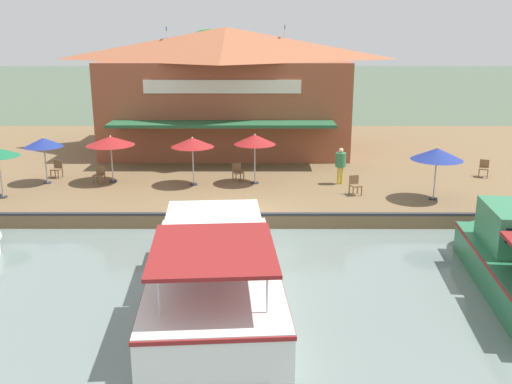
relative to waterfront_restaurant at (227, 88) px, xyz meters
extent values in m
plane|color=#4C5B47|center=(13.65, 1.15, -4.26)|extent=(220.00, 220.00, 0.00)
cube|color=brown|center=(2.65, 1.15, -3.96)|extent=(22.00, 56.00, 0.60)
cube|color=#2D2D33|center=(13.55, 1.15, -3.61)|extent=(0.20, 50.40, 0.10)
cube|color=brown|center=(-0.02, 0.00, -0.99)|extent=(8.92, 13.84, 5.35)
pyramid|color=#9E5638|center=(-0.02, 0.00, 2.61)|extent=(9.36, 14.53, 1.85)
cube|color=#235633|center=(5.34, 0.00, -1.36)|extent=(1.80, 11.76, 0.16)
cube|color=silver|center=(4.48, 0.00, 0.48)|extent=(0.08, 8.30, 0.70)
cylinder|color=silver|center=(-0.02, 3.46, 2.68)|extent=(0.06, 0.06, 1.98)
cube|color=#2D5193|center=(0.16, 3.46, 3.52)|extent=(0.36, 0.03, 0.24)
cylinder|color=silver|center=(-0.02, -3.46, 2.63)|extent=(0.06, 0.06, 1.89)
cube|color=#2D5193|center=(0.16, -3.46, 3.42)|extent=(0.36, 0.03, 0.24)
cylinder|color=#B7B7B7|center=(8.65, -8.12, -2.65)|extent=(0.06, 0.06, 2.03)
cylinder|color=#2D2D33|center=(8.65, -8.12, -3.63)|extent=(0.36, 0.36, 0.06)
cone|color=navy|center=(8.65, -8.12, -1.70)|extent=(1.79, 1.79, 0.43)
cone|color=yellow|center=(8.65, -8.12, -1.68)|extent=(1.11, 1.11, 0.34)
sphere|color=yellow|center=(8.65, -8.12, -1.48)|extent=(0.08, 0.08, 0.08)
cylinder|color=#B7B7B7|center=(11.32, 9.40, -2.63)|extent=(0.06, 0.06, 2.07)
cylinder|color=#2D2D33|center=(11.32, 9.40, -3.63)|extent=(0.36, 0.36, 0.06)
cone|color=navy|center=(11.32, 9.40, -1.67)|extent=(2.17, 2.17, 0.50)
cone|color=yellow|center=(11.32, 9.40, -1.65)|extent=(1.35, 1.35, 0.40)
sphere|color=yellow|center=(11.32, 9.40, -1.42)|extent=(0.08, 0.08, 0.08)
cylinder|color=#B7B7B7|center=(8.67, 1.73, -2.57)|extent=(0.06, 0.06, 2.18)
cylinder|color=#2D2D33|center=(8.67, 1.73, -3.63)|extent=(0.36, 0.36, 0.06)
cone|color=maroon|center=(8.67, 1.73, -1.55)|extent=(1.95, 1.95, 0.46)
cone|color=white|center=(8.67, 1.73, -1.53)|extent=(1.21, 1.21, 0.36)
sphere|color=white|center=(8.67, 1.73, -1.32)|extent=(0.08, 0.08, 0.08)
cylinder|color=#B7B7B7|center=(11.07, -9.19, -2.63)|extent=(0.06, 0.06, 2.06)
cylinder|color=#2D2D33|center=(11.07, -9.19, -3.63)|extent=(0.36, 0.36, 0.06)
cylinder|color=#B7B7B7|center=(8.43, -5.05, -2.63)|extent=(0.06, 0.06, 2.07)
cylinder|color=#2D2D33|center=(8.43, -5.05, -3.63)|extent=(0.36, 0.36, 0.06)
cone|color=maroon|center=(8.43, -5.05, -1.66)|extent=(2.26, 2.26, 0.42)
cone|color=white|center=(8.43, -5.05, -1.64)|extent=(1.40, 1.40, 0.34)
sphere|color=white|center=(8.43, -5.05, -1.45)|extent=(0.08, 0.08, 0.08)
cylinder|color=#B7B7B7|center=(8.96, -1.14, -2.62)|extent=(0.06, 0.06, 2.10)
cylinder|color=#2D2D33|center=(8.96, -1.14, -3.63)|extent=(0.36, 0.36, 0.06)
cone|color=maroon|center=(8.96, -1.14, -1.63)|extent=(1.98, 1.98, 0.43)
cone|color=white|center=(8.96, -1.14, -1.61)|extent=(1.23, 1.23, 0.34)
sphere|color=white|center=(8.96, -1.14, -1.42)|extent=(0.08, 0.08, 0.08)
cube|color=brown|center=(7.83, -7.86, -3.45)|extent=(0.05, 0.05, 0.42)
cube|color=brown|center=(7.76, -8.26, -3.45)|extent=(0.05, 0.05, 0.42)
cube|color=brown|center=(7.44, -7.79, -3.45)|extent=(0.05, 0.05, 0.42)
cube|color=brown|center=(7.37, -8.18, -3.45)|extent=(0.05, 0.05, 0.42)
cube|color=brown|center=(7.60, -8.02, -3.24)|extent=(0.51, 0.51, 0.05)
cube|color=brown|center=(7.40, -7.98, -3.01)|extent=(0.12, 0.44, 0.40)
cube|color=brown|center=(10.78, 6.41, -3.45)|extent=(0.05, 0.05, 0.42)
cube|color=brown|center=(10.89, 6.03, -3.45)|extent=(0.05, 0.05, 0.42)
cube|color=brown|center=(10.39, 6.30, -3.45)|extent=(0.05, 0.05, 0.42)
cube|color=brown|center=(10.50, 5.92, -3.45)|extent=(0.05, 0.05, 0.42)
cube|color=brown|center=(10.64, 6.16, -3.24)|extent=(0.54, 0.54, 0.05)
cube|color=brown|center=(10.45, 6.11, -3.01)|extent=(0.16, 0.43, 0.40)
cube|color=brown|center=(8.33, 1.20, -3.45)|extent=(0.05, 0.05, 0.42)
cube|color=brown|center=(8.50, 0.84, -3.45)|extent=(0.05, 0.05, 0.42)
cube|color=brown|center=(7.97, 1.03, -3.45)|extent=(0.05, 0.05, 0.42)
cube|color=brown|center=(8.13, 0.67, -3.45)|extent=(0.05, 0.05, 0.42)
cube|color=brown|center=(8.23, 0.93, -3.24)|extent=(0.58, 0.58, 0.05)
cube|color=brown|center=(8.05, 0.85, -3.01)|extent=(0.22, 0.42, 0.40)
cube|color=brown|center=(7.69, 13.12, -3.45)|extent=(0.05, 0.05, 0.42)
cube|color=brown|center=(7.53, 12.76, -3.45)|extent=(0.05, 0.05, 0.42)
cube|color=brown|center=(7.33, 13.28, -3.45)|extent=(0.05, 0.05, 0.42)
cube|color=brown|center=(7.17, 12.92, -3.45)|extent=(0.05, 0.05, 0.42)
cube|color=brown|center=(7.43, 13.02, -3.24)|extent=(0.58, 0.58, 0.05)
cube|color=brown|center=(7.25, 13.10, -3.01)|extent=(0.21, 0.42, 0.40)
cube|color=brown|center=(9.01, -5.47, -3.45)|extent=(0.05, 0.05, 0.42)
cube|color=brown|center=(8.92, -5.86, -3.45)|extent=(0.05, 0.05, 0.42)
cube|color=brown|center=(8.62, -5.39, -3.45)|extent=(0.05, 0.05, 0.42)
cube|color=brown|center=(8.53, -5.78, -3.45)|extent=(0.05, 0.05, 0.42)
cube|color=brown|center=(8.77, -5.62, -3.24)|extent=(0.53, 0.53, 0.05)
cube|color=brown|center=(8.58, -5.58, -3.01)|extent=(0.14, 0.44, 0.40)
cylinder|color=gold|center=(8.74, 5.83, -3.25)|extent=(0.13, 0.13, 0.84)
cylinder|color=gold|center=(8.78, 5.67, -3.25)|extent=(0.13, 0.13, 0.84)
cylinder|color=#337547|center=(8.76, 5.75, -2.50)|extent=(0.49, 0.49, 0.66)
sphere|color=#DBB28E|center=(8.76, 5.75, -2.05)|extent=(0.23, 0.23, 0.23)
cube|color=white|center=(20.00, 0.63, -3.58)|extent=(8.20, 4.08, 1.20)
ellipsoid|color=white|center=(16.02, 0.35, -3.58)|extent=(3.04, 3.54, 1.20)
cube|color=maroon|center=(20.00, 0.63, -3.06)|extent=(8.29, 4.13, 0.10)
cube|color=white|center=(18.60, 0.53, -2.48)|extent=(3.11, 3.02, 1.01)
cube|color=black|center=(20.03, 0.63, -2.35)|extent=(0.23, 2.47, 0.35)
cube|color=maroon|center=(21.87, 0.76, -1.80)|extent=(3.76, 3.24, 0.09)
cylinder|color=silver|center=(22.84, 2.07, -2.39)|extent=(0.05, 0.05, 1.18)
cylinder|color=silver|center=(23.02, -0.39, -2.39)|extent=(0.05, 0.05, 1.18)
ellipsoid|color=#287047|center=(15.93, 10.42, -3.67)|extent=(2.83, 3.27, 1.04)
cylinder|color=brown|center=(-4.99, 0.42, -2.41)|extent=(0.30, 0.30, 2.51)
sphere|color=#2D6028|center=(-4.99, 0.42, 0.09)|extent=(3.34, 3.34, 3.34)
sphere|color=#2D6028|center=(-4.32, -0.08, -0.24)|extent=(2.34, 2.34, 2.34)
cylinder|color=brown|center=(-6.14, -1.50, -1.96)|extent=(0.31, 0.31, 3.40)
sphere|color=#2D6028|center=(-6.14, -1.50, 1.33)|extent=(4.23, 4.23, 4.23)
sphere|color=#2D6028|center=(-5.30, -2.14, 0.90)|extent=(2.96, 2.96, 2.96)
camera|label=1|loc=(34.77, 1.83, 3.29)|focal=40.00mm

